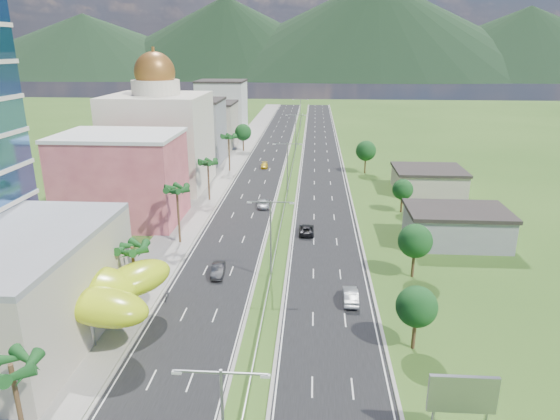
# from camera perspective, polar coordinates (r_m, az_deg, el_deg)

# --- Properties ---
(ground) EXTENTS (500.00, 500.00, 0.00)m
(ground) POSITION_cam_1_polar(r_m,az_deg,el_deg) (58.65, -1.89, -12.16)
(ground) COLOR #2D5119
(ground) RESTS_ON ground
(road_left) EXTENTS (11.00, 260.00, 0.04)m
(road_left) POSITION_cam_1_polar(r_m,az_deg,el_deg) (144.00, -1.30, 6.32)
(road_left) COLOR black
(road_left) RESTS_ON ground
(road_right) EXTENTS (11.00, 260.00, 0.04)m
(road_right) POSITION_cam_1_polar(r_m,az_deg,el_deg) (143.44, 4.72, 6.22)
(road_right) COLOR black
(road_right) RESTS_ON ground
(sidewalk_left) EXTENTS (7.00, 260.00, 0.12)m
(sidewalk_left) POSITION_cam_1_polar(r_m,az_deg,el_deg) (145.14, -5.06, 6.36)
(sidewalk_left) COLOR gray
(sidewalk_left) RESTS_ON ground
(median_guardrail) EXTENTS (0.10, 216.06, 0.76)m
(median_guardrail) POSITION_cam_1_polar(r_m,az_deg,el_deg) (125.83, 1.38, 4.86)
(median_guardrail) COLOR gray
(median_guardrail) RESTS_ON ground
(streetlight_median_b) EXTENTS (6.04, 0.25, 11.00)m
(streetlight_median_b) POSITION_cam_1_polar(r_m,az_deg,el_deg) (64.75, -1.07, -2.51)
(streetlight_median_b) COLOR gray
(streetlight_median_b) RESTS_ON ground
(streetlight_median_c) EXTENTS (6.04, 0.25, 11.00)m
(streetlight_median_c) POSITION_cam_1_polar(r_m,az_deg,el_deg) (103.05, 0.85, 5.36)
(streetlight_median_c) COLOR gray
(streetlight_median_c) RESTS_ON ground
(streetlight_median_d) EXTENTS (6.04, 0.25, 11.00)m
(streetlight_median_d) POSITION_cam_1_polar(r_m,az_deg,el_deg) (147.22, 1.81, 9.24)
(streetlight_median_d) COLOR gray
(streetlight_median_d) RESTS_ON ground
(streetlight_median_e) EXTENTS (6.04, 0.25, 11.00)m
(streetlight_median_e) POSITION_cam_1_polar(r_m,az_deg,el_deg) (191.78, 2.33, 11.32)
(streetlight_median_e) COLOR gray
(streetlight_median_e) RESTS_ON ground
(lime_canopy) EXTENTS (18.00, 15.00, 7.40)m
(lime_canopy) POSITION_cam_1_polar(r_m,az_deg,el_deg) (58.27, -22.56, -8.33)
(lime_canopy) COLOR #B3CE14
(lime_canopy) RESTS_ON ground
(pink_shophouse) EXTENTS (20.00, 15.00, 15.00)m
(pink_shophouse) POSITION_cam_1_polar(r_m,az_deg,el_deg) (91.54, -17.61, 3.34)
(pink_shophouse) COLOR #B54A54
(pink_shophouse) RESTS_ON ground
(domed_building) EXTENTS (20.00, 20.00, 28.70)m
(domed_building) POSITION_cam_1_polar(r_m,az_deg,el_deg) (111.98, -13.61, 8.29)
(domed_building) COLOR beige
(domed_building) RESTS_ON ground
(midrise_grey) EXTENTS (16.00, 15.00, 16.00)m
(midrise_grey) POSITION_cam_1_polar(r_m,az_deg,el_deg) (136.02, -10.02, 8.77)
(midrise_grey) COLOR gray
(midrise_grey) RESTS_ON ground
(midrise_beige) EXTENTS (16.00, 15.00, 13.00)m
(midrise_beige) POSITION_cam_1_polar(r_m,az_deg,el_deg) (157.44, -8.10, 9.56)
(midrise_beige) COLOR #B8AC97
(midrise_beige) RESTS_ON ground
(midrise_white) EXTENTS (16.00, 15.00, 18.00)m
(midrise_white) POSITION_cam_1_polar(r_m,az_deg,el_deg) (179.48, -6.63, 11.47)
(midrise_white) COLOR silver
(midrise_white) RESTS_ON ground
(billboard) EXTENTS (5.20, 0.35, 6.20)m
(billboard) POSITION_cam_1_polar(r_m,az_deg,el_deg) (42.62, 20.13, -19.35)
(billboard) COLOR gray
(billboard) RESTS_ON ground
(shed_near) EXTENTS (15.00, 10.00, 5.00)m
(shed_near) POSITION_cam_1_polar(r_m,az_deg,el_deg) (83.21, 19.49, -1.92)
(shed_near) COLOR gray
(shed_near) RESTS_ON ground
(shed_far) EXTENTS (14.00, 12.00, 4.40)m
(shed_far) POSITION_cam_1_polar(r_m,az_deg,el_deg) (111.60, 16.57, 3.20)
(shed_far) COLOR #B8AC97
(shed_far) RESTS_ON ground
(palm_tree_a) EXTENTS (3.60, 3.60, 9.10)m
(palm_tree_a) POSITION_cam_1_polar(r_m,az_deg,el_deg) (41.28, -28.35, -15.83)
(palm_tree_a) COLOR #47301C
(palm_tree_a) RESTS_ON ground
(palm_tree_b) EXTENTS (3.60, 3.60, 8.10)m
(palm_tree_b) POSITION_cam_1_polar(r_m,az_deg,el_deg) (60.68, -16.54, -4.44)
(palm_tree_b) COLOR #47301C
(palm_tree_b) RESTS_ON ground
(palm_tree_c) EXTENTS (3.60, 3.60, 9.60)m
(palm_tree_c) POSITION_cam_1_polar(r_m,az_deg,el_deg) (78.18, -11.71, 2.12)
(palm_tree_c) COLOR #47301C
(palm_tree_c) RESTS_ON ground
(palm_tree_d) EXTENTS (3.60, 3.60, 8.60)m
(palm_tree_d) POSITION_cam_1_polar(r_m,az_deg,el_deg) (100.05, -8.25, 5.25)
(palm_tree_d) COLOR #47301C
(palm_tree_d) RESTS_ON ground
(palm_tree_e) EXTENTS (3.60, 3.60, 9.40)m
(palm_tree_e) POSITION_cam_1_polar(r_m,az_deg,el_deg) (123.97, -5.89, 8.19)
(palm_tree_e) COLOR #47301C
(palm_tree_e) RESTS_ON ground
(leafy_tree_lfar) EXTENTS (4.90, 4.90, 8.05)m
(leafy_tree_lfar) POSITION_cam_1_polar(r_m,az_deg,el_deg) (148.78, -4.25, 8.84)
(leafy_tree_lfar) COLOR #47301C
(leafy_tree_lfar) RESTS_ON ground
(leafy_tree_ra) EXTENTS (4.20, 4.20, 6.90)m
(leafy_tree_ra) POSITION_cam_1_polar(r_m,az_deg,el_deg) (52.79, 15.34, -10.61)
(leafy_tree_ra) COLOR #47301C
(leafy_tree_ra) RESTS_ON ground
(leafy_tree_rb) EXTENTS (4.55, 4.55, 7.47)m
(leafy_tree_rb) POSITION_cam_1_polar(r_m,az_deg,el_deg) (68.34, 15.20, -3.45)
(leafy_tree_rb) COLOR #47301C
(leafy_tree_rb) RESTS_ON ground
(leafy_tree_rc) EXTENTS (3.85, 3.85, 6.33)m
(leafy_tree_rc) POSITION_cam_1_polar(r_m,az_deg,el_deg) (95.26, 13.85, 2.28)
(leafy_tree_rc) COLOR #47301C
(leafy_tree_rc) RESTS_ON ground
(leafy_tree_rd) EXTENTS (4.90, 4.90, 8.05)m
(leafy_tree_rd) POSITION_cam_1_polar(r_m,az_deg,el_deg) (123.36, 9.79, 6.68)
(leafy_tree_rd) COLOR #47301C
(leafy_tree_rd) RESTS_ON ground
(mountain_ridge) EXTENTS (860.00, 140.00, 90.00)m
(mountain_ridge) POSITION_cam_1_polar(r_m,az_deg,el_deg) (504.18, 10.46, 14.53)
(mountain_ridge) COLOR black
(mountain_ridge) RESTS_ON ground
(car_dark_left) EXTENTS (1.97, 4.79, 1.55)m
(car_dark_left) POSITION_cam_1_polar(r_m,az_deg,el_deg) (68.52, -7.10, -6.83)
(car_dark_left) COLOR black
(car_dark_left) RESTS_ON road_left
(car_silver_mid_left) EXTENTS (2.68, 5.02, 1.34)m
(car_silver_mid_left) POSITION_cam_1_polar(r_m,az_deg,el_deg) (96.33, -1.93, 0.71)
(car_silver_mid_left) COLOR #9B9EA2
(car_silver_mid_left) RESTS_ON road_left
(car_yellow_far_left) EXTENTS (2.00, 4.34, 1.23)m
(car_yellow_far_left) POSITION_cam_1_polar(r_m,az_deg,el_deg) (128.22, -1.79, 5.12)
(car_yellow_far_left) COLOR gold
(car_yellow_far_left) RESTS_ON road_left
(car_silver_right) EXTENTS (1.75, 5.00, 1.65)m
(car_silver_right) POSITION_cam_1_polar(r_m,az_deg,el_deg) (61.98, 8.06, -9.66)
(car_silver_right) COLOR #9FA2A6
(car_silver_right) RESTS_ON road_right
(car_dark_far_right) EXTENTS (2.49, 5.28, 1.46)m
(car_dark_far_right) POSITION_cam_1_polar(r_m,az_deg,el_deg) (82.80, 3.03, -2.23)
(car_dark_far_right) COLOR black
(car_dark_far_right) RESTS_ON road_right
(motorcycle) EXTENTS (0.77, 2.02, 1.27)m
(motorcycle) POSITION_cam_1_polar(r_m,az_deg,el_deg) (63.66, -12.81, -9.36)
(motorcycle) COLOR black
(motorcycle) RESTS_ON road_left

